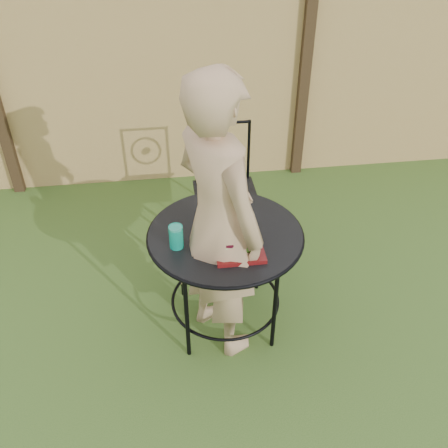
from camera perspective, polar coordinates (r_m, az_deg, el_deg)
The scene contains 9 objects.
ground at distance 3.17m, azimuth -5.81°, elevation -15.59°, with size 60.00×60.00×0.00m, color #214215.
fence at distance 4.42m, azimuth -8.09°, elevation 15.86°, with size 8.00×0.12×1.90m.
patio_table at distance 2.99m, azimuth 0.15°, elevation -3.09°, with size 0.92×0.92×0.72m.
patio_chair at distance 3.73m, azimuth 0.11°, elevation 4.39°, with size 0.46×0.46×0.95m.
diner at distance 2.73m, azimuth -0.64°, elevation 0.20°, with size 0.64×0.42×1.75m, color tan.
salad_plate at distance 2.77m, azimuth 1.69°, elevation -2.82°, with size 0.27×0.27×0.02m, color #45090D.
salad at distance 2.74m, azimuth 1.71°, elevation -1.99°, with size 0.21×0.21×0.08m, color #235614.
fork at distance 2.66m, azimuth 1.97°, elevation 0.21°, with size 0.01×0.01×0.18m, color silver.
drinking_glass at distance 2.77m, azimuth -5.49°, elevation -1.45°, with size 0.08×0.08×0.14m, color #0D9A7D.
Camera 1 is at (0.05, -1.95, 2.50)m, focal length 40.00 mm.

